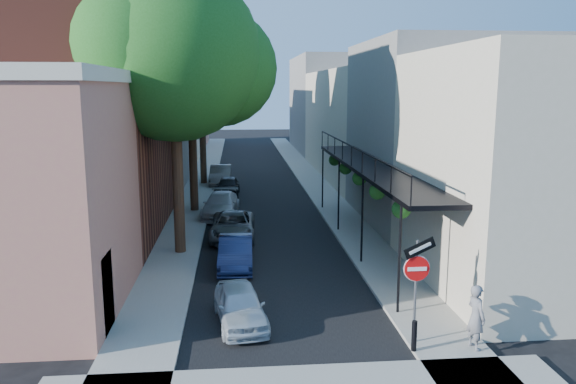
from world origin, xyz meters
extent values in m
plane|color=black|center=(0.00, 0.00, 0.00)|extent=(160.00, 160.00, 0.00)
cube|color=black|center=(0.00, 30.00, 0.01)|extent=(6.00, 64.00, 0.01)
cube|color=gray|center=(-4.00, 30.00, 0.06)|extent=(2.00, 64.00, 0.12)
cube|color=gray|center=(4.00, 30.00, 0.06)|extent=(2.00, 64.00, 0.12)
cube|color=beige|center=(-5.05, 2.50, 1.20)|extent=(0.10, 1.20, 2.20)
cube|color=maroon|center=(-10.00, 14.00, 6.00)|extent=(10.00, 12.00, 12.00)
cube|color=gray|center=(-5.02, 14.00, 8.00)|extent=(0.06, 7.00, 4.00)
cube|color=gray|center=(-9.00, 26.00, 4.50)|extent=(8.00, 12.00, 9.00)
cube|color=beige|center=(-9.00, 40.00, 5.00)|extent=(8.00, 16.00, 10.00)
cube|color=#B96A5F|center=(-9.00, 54.00, 4.00)|extent=(8.00, 12.00, 8.00)
cube|color=beige|center=(9.00, 5.50, 4.00)|extent=(8.00, 9.00, 8.00)
cube|color=gray|center=(9.00, 15.00, 4.50)|extent=(8.00, 10.00, 9.00)
cube|color=beige|center=(9.00, 30.00, 4.00)|extent=(8.00, 20.00, 8.00)
cube|color=gray|center=(9.00, 48.00, 5.00)|extent=(8.00, 16.00, 10.00)
cube|color=black|center=(4.20, 10.00, 3.50)|extent=(2.00, 16.00, 0.15)
cube|color=black|center=(3.25, 10.00, 4.38)|extent=(0.05, 16.00, 0.05)
cylinder|color=black|center=(3.30, 3.00, 1.81)|extent=(0.08, 0.08, 3.40)
cylinder|color=black|center=(3.30, 18.00, 1.81)|extent=(0.08, 0.08, 3.40)
sphere|color=#1B4F16|center=(3.60, 4.00, 3.05)|extent=(0.60, 0.60, 0.60)
sphere|color=#1B4F16|center=(3.60, 10.00, 3.05)|extent=(0.60, 0.60, 0.60)
sphere|color=#1B4F16|center=(3.60, 16.00, 3.05)|extent=(0.60, 0.60, 0.60)
cylinder|color=#595B60|center=(3.15, 1.00, 1.45)|extent=(0.07, 0.07, 2.90)
cylinder|color=red|center=(3.15, 0.96, 2.15)|extent=(0.66, 0.04, 0.66)
cube|color=white|center=(3.15, 0.93, 2.15)|extent=(0.50, 0.02, 0.10)
cylinder|color=white|center=(3.15, 0.98, 2.15)|extent=(0.70, 0.02, 0.70)
cube|color=black|center=(3.20, 0.95, 2.70)|extent=(0.89, 0.15, 0.58)
cube|color=white|center=(3.20, 0.92, 2.70)|extent=(0.60, 0.10, 0.31)
cylinder|color=black|center=(3.00, 0.50, 0.52)|extent=(0.14, 0.14, 0.80)
cylinder|color=#321D14|center=(-3.80, 10.00, 3.50)|extent=(0.44, 0.44, 7.00)
sphere|color=#1B4F16|center=(-3.80, 10.00, 8.02)|extent=(6.80, 6.80, 6.80)
sphere|color=#1B4F16|center=(-2.10, 11.02, 7.52)|extent=(4.76, 4.76, 4.76)
cylinder|color=#321D14|center=(-3.80, 18.00, 3.15)|extent=(0.44, 0.44, 6.30)
sphere|color=#1B4F16|center=(-3.80, 18.00, 7.20)|extent=(6.00, 6.00, 6.00)
sphere|color=#1B4F16|center=(-2.30, 18.90, 6.70)|extent=(4.20, 4.20, 4.20)
cylinder|color=#321D14|center=(-3.80, 27.00, 3.67)|extent=(0.44, 0.44, 7.35)
sphere|color=#1B4F16|center=(-3.80, 27.00, 8.40)|extent=(7.00, 7.00, 7.00)
sphere|color=#1B4F16|center=(-2.05, 28.05, 7.90)|extent=(4.90, 4.90, 4.90)
imported|color=silver|center=(-1.40, 2.84, 0.56)|extent=(1.75, 3.43, 1.12)
imported|color=#151F44|center=(-1.53, 8.00, 0.59)|extent=(1.32, 3.62, 1.19)
imported|color=#575A5E|center=(-1.66, 12.22, 0.59)|extent=(2.07, 4.29, 1.18)
imported|color=#B9B9BD|center=(-2.33, 16.77, 0.62)|extent=(2.16, 4.43, 1.24)
imported|color=black|center=(-2.04, 22.71, 0.60)|extent=(1.56, 3.56, 1.19)
imported|color=#696058|center=(-2.60, 26.83, 0.68)|extent=(1.54, 4.16, 1.36)
imported|color=slate|center=(4.60, 0.50, 0.97)|extent=(0.53, 0.69, 1.70)
camera|label=1|loc=(-1.41, -12.50, 6.73)|focal=35.00mm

